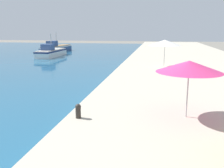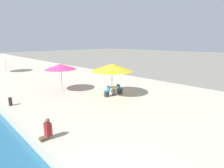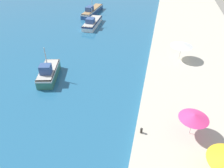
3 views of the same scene
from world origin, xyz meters
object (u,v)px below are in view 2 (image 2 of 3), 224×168
(cafe_table, at_px, (114,89))
(mooring_bollard, at_px, (10,101))
(cafe_umbrella_pink, at_px, (112,67))
(cafe_umbrella_white, at_px, (61,67))
(cafe_umbrella_striped, at_px, (4,56))
(cafe_chair_left, at_px, (107,93))
(cafe_chair_right, at_px, (120,90))
(person_at_quay, at_px, (47,130))

(cafe_table, distance_m, mooring_bollard, 8.08)
(cafe_table, bearing_deg, cafe_umbrella_pink, 109.52)
(cafe_umbrella_pink, height_order, cafe_umbrella_white, cafe_umbrella_pink)
(cafe_umbrella_white, xyz_separation_m, cafe_umbrella_striped, (-0.64, 16.05, 0.19))
(cafe_umbrella_pink, height_order, cafe_chair_left, cafe_umbrella_pink)
(cafe_umbrella_pink, relative_size, mooring_bollard, 5.44)
(cafe_umbrella_white, relative_size, cafe_umbrella_striped, 0.84)
(cafe_chair_right, height_order, mooring_bollard, cafe_chair_right)
(cafe_umbrella_striped, distance_m, cafe_chair_right, 21.15)
(cafe_umbrella_white, xyz_separation_m, cafe_table, (2.43, -4.63, -1.79))
(cafe_chair_right, xyz_separation_m, person_at_quay, (-8.06, -2.67, 0.14))
(cafe_umbrella_striped, xyz_separation_m, cafe_table, (3.07, -20.67, -1.98))
(person_at_quay, bearing_deg, cafe_umbrella_striped, 79.64)
(cafe_chair_left, xyz_separation_m, mooring_bollard, (-6.52, 3.45, 0.02))
(cafe_umbrella_pink, bearing_deg, cafe_table, -70.48)
(cafe_umbrella_white, relative_size, cafe_chair_right, 3.19)
(cafe_umbrella_striped, relative_size, mooring_bollard, 5.27)
(cafe_chair_left, bearing_deg, cafe_umbrella_white, 33.92)
(cafe_chair_right, bearing_deg, person_at_quay, -70.05)
(cafe_umbrella_white, xyz_separation_m, mooring_bollard, (-4.80, -1.02, -1.98))
(cafe_umbrella_pink, distance_m, cafe_table, 1.94)
(cafe_umbrella_striped, height_order, person_at_quay, cafe_umbrella_striped)
(cafe_umbrella_pink, relative_size, cafe_umbrella_white, 1.23)
(cafe_chair_left, relative_size, person_at_quay, 0.87)
(cafe_umbrella_pink, relative_size, cafe_chair_left, 3.91)
(cafe_chair_left, height_order, mooring_bollard, cafe_chair_left)
(cafe_umbrella_white, height_order, cafe_umbrella_striped, cafe_umbrella_striped)
(cafe_umbrella_striped, bearing_deg, person_at_quay, -100.36)
(cafe_umbrella_pink, bearing_deg, cafe_umbrella_white, 118.02)
(cafe_umbrella_pink, distance_m, person_at_quay, 8.07)
(cafe_umbrella_pink, bearing_deg, cafe_chair_right, -14.21)
(cafe_umbrella_white, bearing_deg, cafe_chair_right, -55.84)
(cafe_umbrella_pink, distance_m, cafe_chair_left, 2.23)
(cafe_umbrella_striped, distance_m, mooring_bollard, 17.70)
(cafe_chair_right, height_order, person_at_quay, person_at_quay)
(cafe_table, bearing_deg, cafe_umbrella_striped, 98.45)
(cafe_table, bearing_deg, cafe_umbrella_white, 117.71)
(cafe_chair_right, bearing_deg, cafe_table, -90.00)
(cafe_table, xyz_separation_m, cafe_chair_left, (-0.71, 0.16, -0.21))
(cafe_umbrella_white, xyz_separation_m, cafe_chair_right, (3.15, -4.65, -2.00))
(cafe_umbrella_white, height_order, cafe_chair_right, cafe_umbrella_white)
(cafe_table, distance_m, cafe_chair_right, 0.75)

